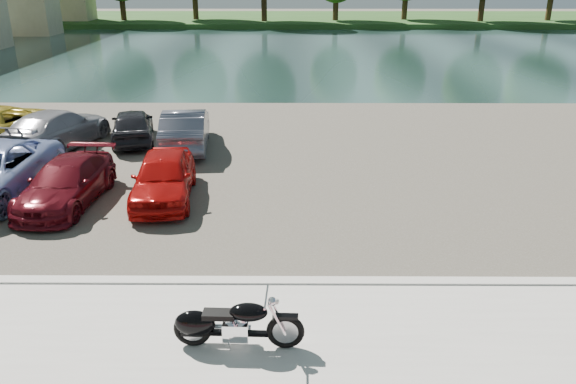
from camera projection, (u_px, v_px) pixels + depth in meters
ground at (268, 342)px, 10.32m from camera, size 200.00×200.00×0.00m
promenade at (266, 376)px, 9.37m from camera, size 60.00×6.00×0.10m
kerb at (272, 282)px, 12.16m from camera, size 60.00×0.30×0.14m
parking_lot at (280, 157)px, 20.55m from camera, size 60.00×18.00×0.04m
river at (287, 52)px, 47.55m from camera, size 120.00×40.00×0.00m
far_bank at (289, 19)px, 77.22m from camera, size 120.00×24.00×0.60m
motorcycle at (226, 324)px, 9.88m from camera, size 2.33×0.75×1.05m
car_3 at (66, 183)px, 16.16m from camera, size 2.03×4.46×1.26m
car_4 at (164, 177)px, 16.44m from camera, size 2.04×4.28×1.41m
car_6 at (4, 124)px, 21.96m from camera, size 3.91×5.89×1.50m
car_7 at (57, 129)px, 21.29m from camera, size 3.18×5.46×1.49m
car_8 at (133, 125)px, 22.08m from camera, size 2.44×4.18×1.34m
car_9 at (186, 129)px, 21.28m from camera, size 2.06×4.74×1.52m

